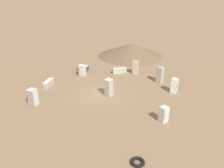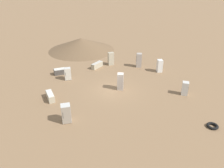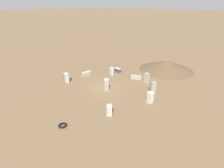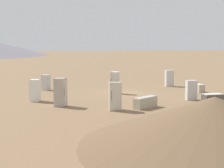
# 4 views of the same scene
# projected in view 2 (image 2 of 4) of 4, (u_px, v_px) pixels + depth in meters

# --- Properties ---
(ground_plane) EXTENTS (1000.00, 1000.00, 0.00)m
(ground_plane) POSITION_uv_depth(u_px,v_px,m) (114.00, 90.00, 24.23)
(ground_plane) COLOR #846647
(dirt_mound) EXTENTS (11.01, 11.01, 2.02)m
(dirt_mound) POSITION_uv_depth(u_px,v_px,m) (81.00, 44.00, 36.52)
(dirt_mound) COLOR brown
(dirt_mound) RESTS_ON ground_plane
(discarded_fridge_0) EXTENTS (0.90, 0.90, 1.45)m
(discarded_fridge_0) POSITION_uv_depth(u_px,v_px,m) (185.00, 88.00, 22.97)
(discarded_fridge_0) COLOR silver
(discarded_fridge_0) RESTS_ON ground_plane
(discarded_fridge_1) EXTENTS (0.95, 0.95, 1.91)m
(discarded_fridge_1) POSITION_uv_depth(u_px,v_px,m) (120.00, 81.00, 23.94)
(discarded_fridge_1) COLOR #A89E93
(discarded_fridge_1) RESTS_ON ground_plane
(discarded_fridge_2) EXTENTS (0.93, 0.94, 1.63)m
(discarded_fridge_2) POSITION_uv_depth(u_px,v_px,m) (160.00, 66.00, 28.40)
(discarded_fridge_2) COLOR white
(discarded_fridge_2) RESTS_ON ground_plane
(discarded_fridge_3) EXTENTS (1.55, 1.08, 0.73)m
(discarded_fridge_3) POSITION_uv_depth(u_px,v_px,m) (60.00, 71.00, 27.88)
(discarded_fridge_3) COLOR #4C4742
(discarded_fridge_3) RESTS_ON ground_plane
(discarded_fridge_4) EXTENTS (0.91, 1.86, 0.74)m
(discarded_fridge_4) POSITION_uv_depth(u_px,v_px,m) (50.00, 96.00, 22.22)
(discarded_fridge_4) COLOR #B2A88E
(discarded_fridge_4) RESTS_ON ground_plane
(discarded_fridge_5) EXTENTS (0.91, 0.83, 1.79)m
(discarded_fridge_5) POSITION_uv_depth(u_px,v_px,m) (111.00, 59.00, 30.56)
(discarded_fridge_5) COLOR #B2A88E
(discarded_fridge_5) RESTS_ON ground_plane
(discarded_fridge_6) EXTENTS (2.00, 1.15, 0.73)m
(discarded_fridge_6) POSITION_uv_depth(u_px,v_px,m) (97.00, 65.00, 29.82)
(discarded_fridge_6) COLOR #B2A88E
(discarded_fridge_6) RESTS_ON ground_plane
(discarded_fridge_7) EXTENTS (1.00, 1.00, 1.92)m
(discarded_fridge_7) POSITION_uv_depth(u_px,v_px,m) (139.00, 60.00, 29.85)
(discarded_fridge_7) COLOR #A89E93
(discarded_fridge_7) RESTS_ON ground_plane
(discarded_fridge_8) EXTENTS (0.92, 0.84, 1.51)m
(discarded_fridge_8) POSITION_uv_depth(u_px,v_px,m) (68.00, 74.00, 26.28)
(discarded_fridge_8) COLOR silver
(discarded_fridge_8) RESTS_ON ground_plane
(discarded_fridge_9) EXTENTS (0.98, 0.96, 1.69)m
(discarded_fridge_9) POSITION_uv_depth(u_px,v_px,m) (66.00, 113.00, 18.62)
(discarded_fridge_9) COLOR silver
(discarded_fridge_9) RESTS_ON ground_plane
(scrap_tire) EXTENTS (0.97, 0.97, 0.22)m
(scrap_tire) POSITION_uv_depth(u_px,v_px,m) (212.00, 126.00, 18.26)
(scrap_tire) COLOR black
(scrap_tire) RESTS_ON ground_plane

